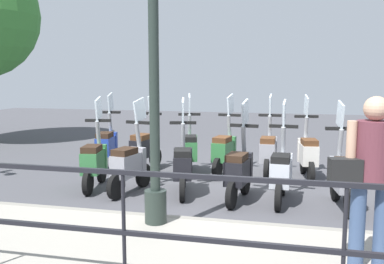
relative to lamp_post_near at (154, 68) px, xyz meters
The scene contains 17 objects.
ground_plane 3.14m from the lamp_post_near, ahead, with size 28.00×28.00×0.00m, color #424247.
promenade_walkway 2.09m from the lamp_post_near, 155.85° to the right, with size 2.20×20.00×0.15m.
fence_railing 2.13m from the lamp_post_near, 169.37° to the right, with size 0.04×16.03×1.07m.
lamp_post_near is the anchor object (origin of this frame).
pedestrian_with_bag 2.55m from the lamp_post_near, 107.49° to the right, with size 0.37×0.64×1.59m.
scooter_near_0 3.17m from the lamp_post_near, 55.91° to the right, with size 1.23×0.45×1.54m.
scooter_near_1 2.66m from the lamp_post_near, 40.88° to the right, with size 1.23×0.44×1.54m.
scooter_near_2 2.34m from the lamp_post_near, 26.86° to the right, with size 1.23×0.45×1.54m.
scooter_near_3 2.33m from the lamp_post_near, ahead, with size 1.22×0.51×1.54m.
scooter_near_4 2.43m from the lamp_post_near, 30.69° to the left, with size 1.22×0.48×1.54m.
scooter_near_5 2.84m from the lamp_post_near, 43.26° to the left, with size 1.23×0.47×1.54m.
scooter_far_0 4.07m from the lamp_post_near, 29.61° to the right, with size 1.23×0.45×1.54m.
scooter_far_1 3.85m from the lamp_post_near, 18.85° to the right, with size 1.23×0.44×1.54m.
scooter_far_2 3.58m from the lamp_post_near, ahead, with size 1.23×0.47×1.54m.
scooter_far_3 3.56m from the lamp_post_near, ahead, with size 1.21×0.52×1.54m.
scooter_far_4 3.74m from the lamp_post_near, 21.59° to the left, with size 1.22×0.48×1.54m.
scooter_far_5 4.15m from the lamp_post_near, 32.91° to the left, with size 1.23×0.45×1.54m.
Camera 1 is at (-7.14, -1.23, 1.94)m, focal length 40.00 mm.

